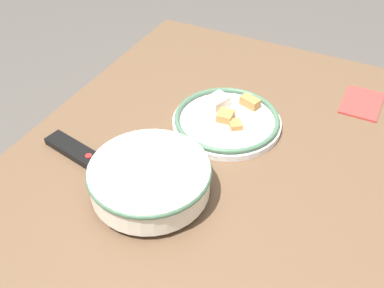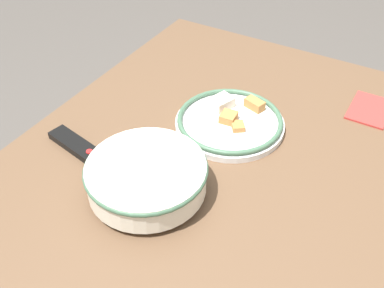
# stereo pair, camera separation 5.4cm
# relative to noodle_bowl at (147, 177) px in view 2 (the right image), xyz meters

# --- Properties ---
(dining_table) EXTENTS (1.24, 1.02, 0.70)m
(dining_table) POSITION_rel_noodle_bowl_xyz_m (0.22, -0.09, -0.13)
(dining_table) COLOR brown
(dining_table) RESTS_ON ground_plane
(noodle_bowl) EXTENTS (0.29, 0.29, 0.08)m
(noodle_bowl) POSITION_rel_noodle_bowl_xyz_m (0.00, 0.00, 0.00)
(noodle_bowl) COLOR silver
(noodle_bowl) RESTS_ON dining_table
(food_plate) EXTENTS (0.30, 0.30, 0.05)m
(food_plate) POSITION_rel_noodle_bowl_xyz_m (0.32, -0.06, -0.03)
(food_plate) COLOR white
(food_plate) RESTS_ON dining_table
(tv_remote) EXTENTS (0.08, 0.18, 0.02)m
(tv_remote) POSITION_rel_noodle_bowl_xyz_m (0.04, 0.25, -0.04)
(tv_remote) COLOR black
(tv_remote) RESTS_ON dining_table
(folded_napkin) EXTENTS (0.16, 0.11, 0.01)m
(folded_napkin) POSITION_rel_noodle_bowl_xyz_m (0.59, -0.38, -0.05)
(folded_napkin) COLOR #B2332D
(folded_napkin) RESTS_ON dining_table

